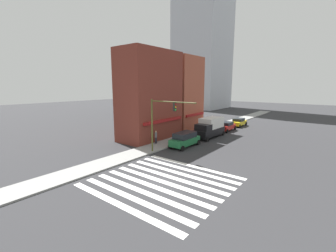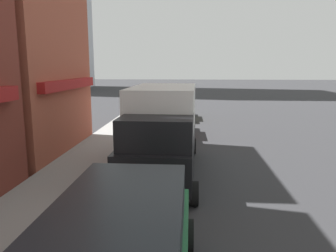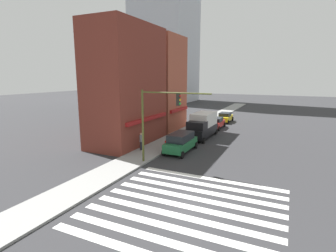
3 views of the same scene
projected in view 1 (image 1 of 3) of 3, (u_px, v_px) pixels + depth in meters
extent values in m
plane|color=#2D2D30|center=(163.00, 182.00, 18.87)|extent=(200.00, 200.00, 0.00)
cube|color=gray|center=(107.00, 162.00, 23.39)|extent=(120.00, 3.00, 0.15)
cube|color=silver|center=(120.00, 205.00, 15.23)|extent=(0.57, 10.80, 0.01)
cube|color=silver|center=(132.00, 198.00, 16.14)|extent=(0.57, 10.80, 0.01)
cube|color=silver|center=(144.00, 192.00, 17.05)|extent=(0.57, 10.80, 0.01)
cube|color=silver|center=(154.00, 187.00, 17.96)|extent=(0.57, 10.80, 0.01)
cube|color=silver|center=(163.00, 182.00, 18.87)|extent=(0.57, 10.80, 0.01)
cube|color=silver|center=(171.00, 177.00, 19.79)|extent=(0.57, 10.80, 0.01)
cube|color=silver|center=(179.00, 173.00, 20.70)|extent=(0.57, 10.80, 0.01)
cube|color=silver|center=(186.00, 170.00, 21.61)|extent=(0.57, 10.80, 0.01)
cube|color=silver|center=(193.00, 166.00, 22.52)|extent=(0.57, 10.80, 0.01)
cube|color=maroon|center=(150.00, 95.00, 33.28)|extent=(9.77, 5.00, 13.05)
cube|color=maroon|center=(164.00, 121.00, 32.31)|extent=(8.31, 0.30, 0.40)
cube|color=#9E4C38|center=(183.00, 94.00, 40.03)|extent=(6.52, 5.00, 12.94)
cube|color=maroon|center=(195.00, 115.00, 39.05)|extent=(5.55, 0.30, 0.40)
cube|color=#B2B7C1|center=(203.00, 19.00, 77.51)|extent=(16.95, 15.88, 61.17)
cylinder|color=#474C1E|center=(152.00, 126.00, 26.69)|extent=(0.18, 0.18, 6.43)
cylinder|color=#474C1E|center=(172.00, 102.00, 24.34)|extent=(0.12, 6.01, 0.12)
cube|color=black|center=(175.00, 107.00, 24.26)|extent=(0.32, 0.24, 0.95)
sphere|color=red|center=(176.00, 104.00, 24.12)|extent=(0.18, 0.18, 0.18)
sphere|color=#EAAD14|center=(176.00, 107.00, 24.18)|extent=(0.18, 0.18, 0.18)
sphere|color=green|center=(176.00, 110.00, 24.23)|extent=(0.18, 0.18, 0.18)
cube|color=#1E6638|center=(185.00, 141.00, 29.60)|extent=(4.70, 1.90, 0.85)
cube|color=black|center=(185.00, 135.00, 29.46)|extent=(3.29, 1.75, 0.75)
cylinder|color=black|center=(170.00, 146.00, 28.74)|extent=(0.68, 0.22, 0.68)
cylinder|color=black|center=(182.00, 149.00, 27.60)|extent=(0.68, 0.22, 0.68)
cylinder|color=black|center=(187.00, 140.00, 31.76)|extent=(0.68, 0.22, 0.68)
cylinder|color=black|center=(198.00, 142.00, 30.62)|extent=(0.68, 0.22, 0.68)
cube|color=black|center=(209.00, 132.00, 34.95)|extent=(6.25, 2.35, 1.10)
cube|color=silver|center=(212.00, 123.00, 35.19)|extent=(4.39, 2.30, 1.60)
cube|color=black|center=(203.00, 127.00, 33.23)|extent=(1.78, 2.13, 0.90)
cylinder|color=black|center=(194.00, 137.00, 33.62)|extent=(0.68, 0.22, 0.68)
cylinder|color=black|center=(207.00, 139.00, 32.29)|extent=(0.68, 0.22, 0.68)
cylinder|color=black|center=(211.00, 132.00, 37.80)|extent=(0.68, 0.22, 0.68)
cylinder|color=black|center=(223.00, 133.00, 36.47)|extent=(0.68, 0.22, 0.68)
cube|color=#B21E19|center=(226.00, 127.00, 40.04)|extent=(4.43, 1.87, 0.70)
cube|color=black|center=(227.00, 124.00, 39.93)|extent=(2.45, 1.70, 0.55)
cylinder|color=black|center=(217.00, 130.00, 39.26)|extent=(0.68, 0.22, 0.68)
cylinder|color=black|center=(227.00, 131.00, 38.17)|extent=(0.68, 0.22, 0.68)
cylinder|color=black|center=(226.00, 127.00, 42.04)|extent=(0.68, 0.22, 0.68)
cylinder|color=black|center=(235.00, 128.00, 40.96)|extent=(0.68, 0.22, 0.68)
cube|color=yellow|center=(239.00, 123.00, 44.61)|extent=(4.42, 1.85, 0.70)
cube|color=black|center=(239.00, 120.00, 44.50)|extent=(2.44, 1.68, 0.55)
cylinder|color=black|center=(231.00, 125.00, 43.83)|extent=(0.68, 0.22, 0.68)
cylinder|color=black|center=(240.00, 126.00, 42.74)|extent=(0.68, 0.22, 0.68)
cylinder|color=black|center=(237.00, 123.00, 46.61)|extent=(0.68, 0.22, 0.68)
cylinder|color=black|center=(246.00, 124.00, 45.52)|extent=(0.68, 0.22, 0.68)
cylinder|color=#23232D|center=(156.00, 140.00, 30.72)|extent=(0.26, 0.26, 0.85)
cylinder|color=slate|center=(156.00, 135.00, 30.58)|extent=(0.32, 0.32, 0.70)
sphere|color=tan|center=(156.00, 132.00, 30.50)|extent=(0.22, 0.22, 0.22)
cylinder|color=red|center=(175.00, 141.00, 30.72)|extent=(0.20, 0.20, 0.65)
sphere|color=red|center=(175.00, 138.00, 30.65)|extent=(0.24, 0.24, 0.24)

